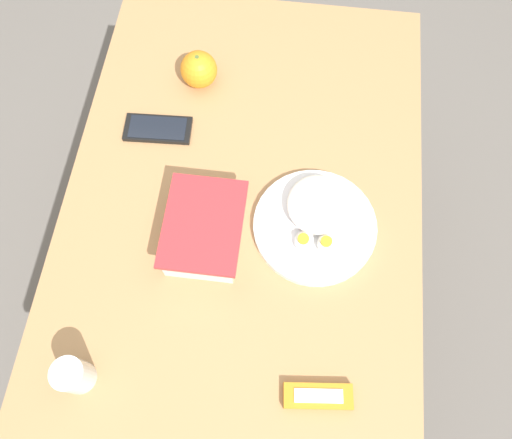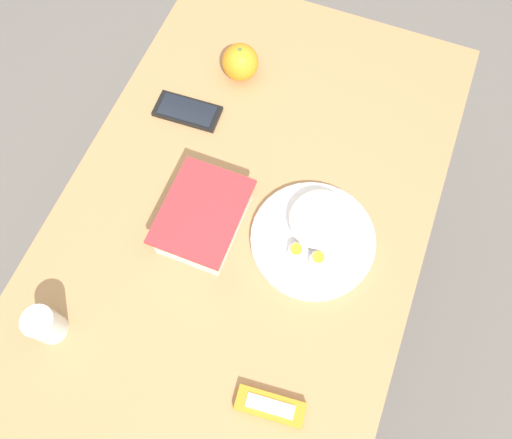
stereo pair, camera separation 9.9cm
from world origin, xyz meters
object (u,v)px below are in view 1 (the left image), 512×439
rice_plate (316,218)px  food_container (205,231)px  drinking_glass (74,375)px  orange_fruit (199,69)px  candy_bar (318,396)px  cell_phone (158,129)px

rice_plate → food_container: bearing=105.3°
food_container → drinking_glass: drinking_glass is taller
drinking_glass → food_container: bearing=-31.5°
orange_fruit → drinking_glass: size_ratio=1.04×
orange_fruit → candy_bar: bearing=-154.1°
candy_bar → cell_phone: (0.54, 0.41, -0.00)m
rice_plate → cell_phone: 0.42m
candy_bar → food_container: bearing=41.5°
candy_bar → drinking_glass: bearing=92.6°
orange_fruit → rice_plate: 0.45m
candy_bar → cell_phone: size_ratio=0.84×
rice_plate → cell_phone: size_ratio=1.66×
food_container → rice_plate: 0.23m
food_container → drinking_glass: size_ratio=2.46×
candy_bar → drinking_glass: (-0.02, 0.45, 0.03)m
food_container → candy_bar: bearing=-138.5°
cell_phone → drinking_glass: size_ratio=1.88×
orange_fruit → cell_phone: size_ratio=0.55×
orange_fruit → drinking_glass: bearing=170.9°
rice_plate → cell_phone: rice_plate is taller
rice_plate → drinking_glass: size_ratio=3.12×
food_container → cell_phone: size_ratio=1.30×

